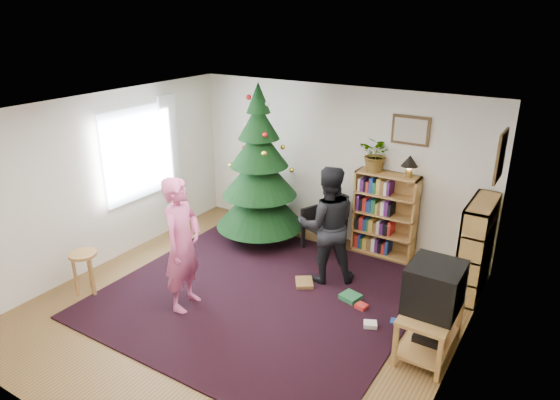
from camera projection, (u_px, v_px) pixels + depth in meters
The scene contains 23 objects.
floor at pixel (247, 306), 6.40m from camera, with size 5.00×5.00×0.00m, color brown.
ceiling at pixel (241, 112), 5.49m from camera, with size 5.00×5.00×0.00m, color white.
wall_back at pixel (336, 164), 7.92m from camera, with size 5.00×0.02×2.50m, color silver.
wall_front at pixel (60, 321), 3.97m from camera, with size 5.00×0.02×2.50m, color silver.
wall_left at pixel (103, 181), 7.18m from camera, with size 0.02×5.00×2.50m, color silver.
wall_right at pixel (459, 272), 4.71m from camera, with size 0.02×5.00×2.50m, color silver.
rug at pixel (260, 295), 6.63m from camera, with size 3.80×3.60×0.02m, color black.
window_pane at pixel (135, 155), 7.55m from camera, with size 0.04×1.20×1.40m, color silver.
curtain at pixel (169, 145), 8.08m from camera, with size 0.06×0.35×1.60m, color white.
picture_back at pixel (411, 130), 7.08m from camera, with size 0.55×0.03×0.42m.
picture_right at pixel (501, 156), 5.85m from camera, with size 0.03×0.50×0.60m.
christmas_tree at pixel (260, 178), 7.84m from camera, with size 1.41×1.41×2.57m.
bookshelf_back at pixel (385, 214), 7.55m from camera, with size 0.95×0.30×1.30m.
bookshelf_right at pixel (476, 247), 6.50m from camera, with size 0.30×0.95×1.30m.
tv_stand at pixel (430, 326), 5.46m from camera, with size 0.52×0.94×0.55m.
crt_tv at pixel (434, 287), 5.29m from camera, with size 0.55×0.60×0.52m.
armchair at pixel (327, 219), 7.77m from camera, with size 0.67×0.69×0.94m.
stool at pixel (84, 262), 6.53m from camera, with size 0.36×0.36×0.60m.
person_standing at pixel (182, 245), 6.10m from camera, with size 0.63×0.42×1.73m, color #C85081.
person_by_chair at pixel (327, 225), 6.74m from camera, with size 0.81×0.63×1.66m, color black.
potted_plant at pixel (377, 154), 7.32m from camera, with size 0.48×0.41×0.53m, color gray.
table_lamp at pixel (410, 162), 7.09m from camera, with size 0.25×0.25×0.33m.
floor_clutter at pixel (365, 305), 6.35m from camera, with size 1.65×0.98×0.08m.
Camera 1 is at (3.26, -4.42, 3.58)m, focal length 32.00 mm.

